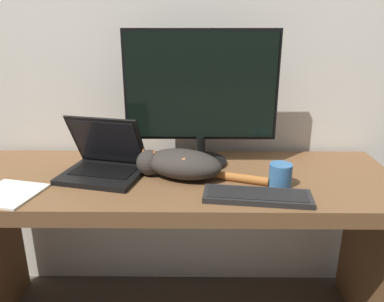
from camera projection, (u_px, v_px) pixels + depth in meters
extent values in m
cube|color=silver|center=(180.00, 26.00, 1.64)|extent=(6.40, 0.06, 2.60)
cube|color=brown|center=(178.00, 183.00, 1.50)|extent=(1.74, 0.60, 0.06)
cube|color=brown|center=(371.00, 262.00, 1.61)|extent=(0.04, 0.55, 0.68)
cylinder|color=black|center=(200.00, 162.00, 1.61)|extent=(0.22, 0.22, 0.02)
cylinder|color=black|center=(200.00, 148.00, 1.59)|extent=(0.04, 0.04, 0.10)
cube|color=black|center=(201.00, 86.00, 1.51)|extent=(0.62, 0.02, 0.44)
cube|color=black|center=(201.00, 86.00, 1.50)|extent=(0.60, 0.01, 0.42)
cube|color=black|center=(102.00, 175.00, 1.47)|extent=(0.35, 0.31, 0.02)
cube|color=black|center=(104.00, 171.00, 1.48)|extent=(0.27, 0.19, 0.00)
cube|color=black|center=(107.00, 141.00, 1.50)|extent=(0.32, 0.18, 0.22)
cube|color=black|center=(107.00, 142.00, 1.49)|extent=(0.29, 0.16, 0.19)
cube|color=black|center=(257.00, 196.00, 1.29)|extent=(0.38, 0.17, 0.02)
cube|color=black|center=(257.00, 193.00, 1.29)|extent=(0.35, 0.14, 0.00)
ellipsoid|color=#332D28|center=(183.00, 164.00, 1.46)|extent=(0.35, 0.27, 0.11)
ellipsoid|color=#AD662D|center=(187.00, 157.00, 1.44)|extent=(0.17, 0.17, 0.04)
sphere|color=#332D28|center=(149.00, 163.00, 1.48)|extent=(0.10, 0.10, 0.10)
cone|color=#AD662D|center=(144.00, 152.00, 1.48)|extent=(0.04, 0.04, 0.03)
cone|color=#AD662D|center=(154.00, 153.00, 1.46)|extent=(0.04, 0.04, 0.03)
cylinder|color=#AD662D|center=(242.00, 178.00, 1.43)|extent=(0.20, 0.10, 0.03)
cylinder|color=teal|center=(280.00, 175.00, 1.38)|extent=(0.08, 0.08, 0.09)
cube|color=white|center=(9.00, 194.00, 1.33)|extent=(0.24, 0.25, 0.01)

